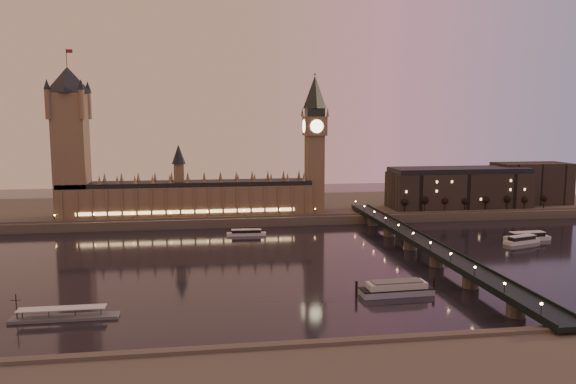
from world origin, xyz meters
name	(u,v)px	position (x,y,z in m)	size (l,w,h in m)	color
ground	(259,263)	(0.00, 0.00, 0.00)	(700.00, 700.00, 0.00)	black
far_embankment	(275,208)	(30.00, 165.00, 3.00)	(560.00, 130.00, 6.00)	#423D35
palace_of_westminster	(188,194)	(-40.12, 120.99, 21.71)	(180.00, 26.62, 52.00)	brown
victoria_tower	(70,134)	(-120.00, 121.00, 65.79)	(31.68, 31.68, 118.00)	brown
big_ben	(315,136)	(53.99, 120.99, 63.95)	(17.68, 17.68, 104.00)	brown
westminster_bridge	(422,247)	(91.61, 0.00, 5.52)	(13.20, 260.00, 15.30)	black
city_block	(483,186)	(194.94, 130.93, 22.24)	(155.00, 45.00, 34.00)	black
bare_tree_0	(403,203)	(119.42, 109.00, 13.72)	(5.11, 5.11, 10.38)	black
bare_tree_1	(424,202)	(136.20, 109.00, 13.72)	(5.11, 5.11, 10.38)	black
bare_tree_2	(445,202)	(152.98, 109.00, 13.72)	(5.11, 5.11, 10.38)	black
bare_tree_3	(466,201)	(169.76, 109.00, 13.72)	(5.11, 5.11, 10.38)	black
bare_tree_4	(486,201)	(186.54, 109.00, 13.72)	(5.11, 5.11, 10.38)	black
bare_tree_5	(506,200)	(203.32, 109.00, 13.72)	(5.11, 5.11, 10.38)	black
bare_tree_6	(527,200)	(220.09, 109.00, 13.72)	(5.11, 5.11, 10.38)	black
bare_tree_7	(546,199)	(236.87, 109.00, 13.72)	(5.11, 5.11, 10.38)	black
cruise_boat_a	(246,233)	(-1.06, 72.61, 1.82)	(26.09, 7.07, 4.13)	silver
cruise_boat_b	(527,236)	(174.41, 32.15, 2.37)	(29.37, 8.44, 5.37)	silver
cruise_boat_c	(522,240)	(165.82, 24.08, 2.17)	(25.51, 13.74, 4.93)	silver
moored_barge	(396,288)	(54.73, -62.32, 2.88)	(37.18, 10.38, 6.82)	#8D99B4
pontoon_pier	(64,316)	(-82.24, -72.22, 1.16)	(40.48, 6.75, 10.79)	#595B5E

